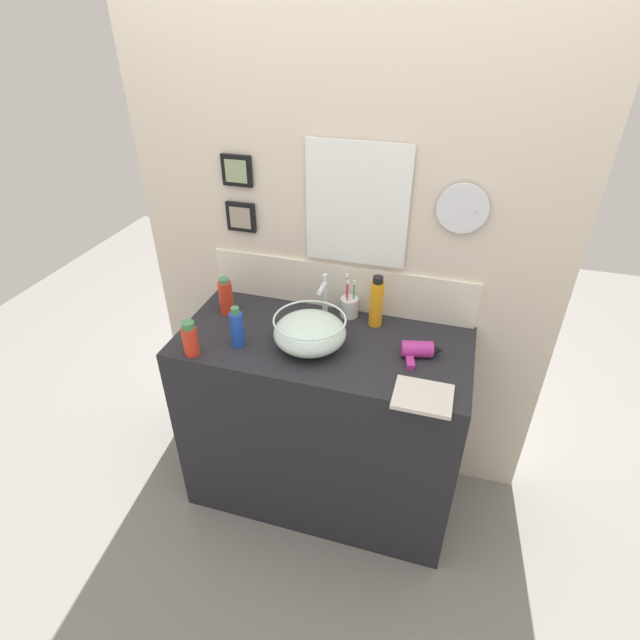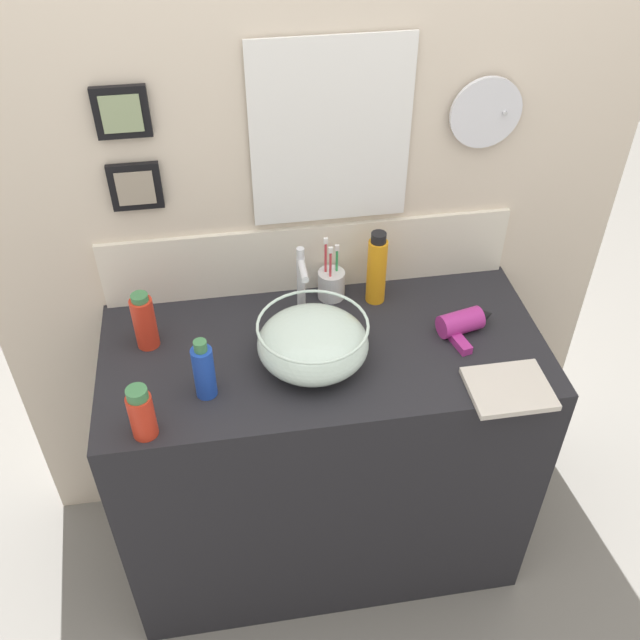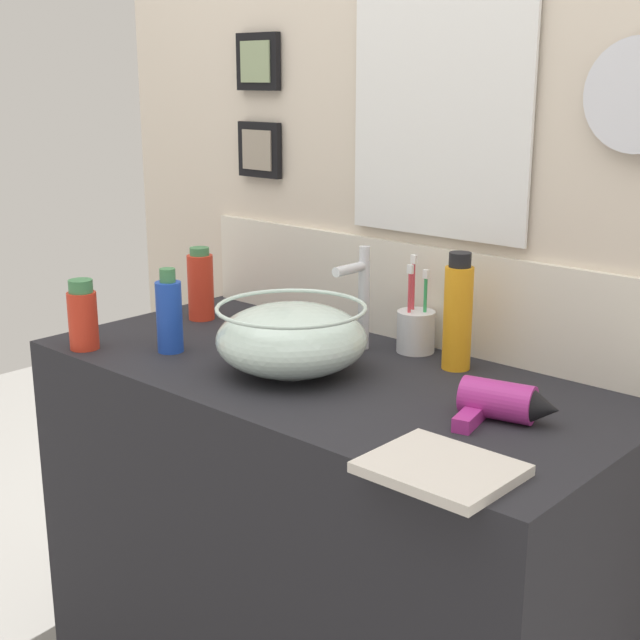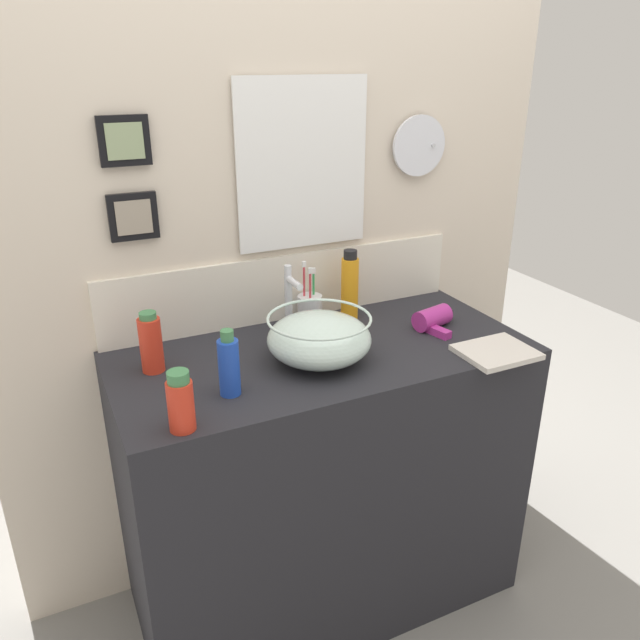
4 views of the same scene
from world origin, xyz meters
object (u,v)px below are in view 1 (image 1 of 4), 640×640
at_px(hair_drier, 420,350).
at_px(soap_dispenser, 237,328).
at_px(toothbrush_cup, 349,306).
at_px(hand_towel, 423,397).
at_px(glass_bowl_sink, 310,332).
at_px(faucet, 324,295).
at_px(spray_bottle, 190,339).
at_px(shampoo_bottle, 226,297).
at_px(lotion_bottle, 376,302).

xyz_separation_m(hair_drier, soap_dispenser, (-0.72, -0.13, 0.05)).
height_order(toothbrush_cup, hand_towel, toothbrush_cup).
distance_m(glass_bowl_sink, faucet, 0.21).
height_order(glass_bowl_sink, spray_bottle, spray_bottle).
bearing_deg(glass_bowl_sink, soap_dispenser, -166.07).
xyz_separation_m(shampoo_bottle, lotion_bottle, (0.65, 0.09, 0.03)).
relative_size(shampoo_bottle, hand_towel, 0.83).
height_order(shampoo_bottle, spray_bottle, shampoo_bottle).
distance_m(soap_dispenser, lotion_bottle, 0.59).
xyz_separation_m(toothbrush_cup, lotion_bottle, (0.12, -0.04, 0.06)).
relative_size(faucet, lotion_bottle, 0.94).
distance_m(toothbrush_cup, spray_bottle, 0.70).
bearing_deg(faucet, toothbrush_cup, 34.04).
xyz_separation_m(faucet, spray_bottle, (-0.43, -0.39, -0.05)).
bearing_deg(soap_dispenser, faucet, 44.40).
bearing_deg(hand_towel, soap_dispenser, 171.51).
distance_m(spray_bottle, soap_dispenser, 0.19).
xyz_separation_m(glass_bowl_sink, spray_bottle, (-0.43, -0.18, 0.00)).
relative_size(soap_dispenser, lotion_bottle, 0.76).
height_order(hair_drier, spray_bottle, spray_bottle).
distance_m(toothbrush_cup, shampoo_bottle, 0.55).
relative_size(soap_dispenser, hand_towel, 0.85).
height_order(glass_bowl_sink, toothbrush_cup, toothbrush_cup).
height_order(shampoo_bottle, hand_towel, shampoo_bottle).
height_order(glass_bowl_sink, lotion_bottle, lotion_bottle).
bearing_deg(spray_bottle, hair_drier, 15.26).
bearing_deg(soap_dispenser, spray_bottle, -143.81).
height_order(faucet, shampoo_bottle, faucet).
relative_size(toothbrush_cup, shampoo_bottle, 1.18).
xyz_separation_m(soap_dispenser, hand_towel, (0.76, -0.11, -0.07)).
relative_size(shampoo_bottle, spray_bottle, 1.15).
bearing_deg(lotion_bottle, spray_bottle, -147.54).
height_order(hair_drier, toothbrush_cup, toothbrush_cup).
bearing_deg(shampoo_bottle, lotion_bottle, 8.18).
height_order(lotion_bottle, hand_towel, lotion_bottle).
height_order(hair_drier, shampoo_bottle, shampoo_bottle).
bearing_deg(hand_towel, spray_bottle, 179.76).
bearing_deg(hair_drier, faucet, 160.99).
xyz_separation_m(faucet, toothbrush_cup, (0.10, 0.06, -0.08)).
xyz_separation_m(hair_drier, lotion_bottle, (-0.21, 0.18, 0.08)).
bearing_deg(lotion_bottle, toothbrush_cup, 163.86).
xyz_separation_m(toothbrush_cup, soap_dispenser, (-0.38, -0.34, 0.03)).
xyz_separation_m(faucet, hair_drier, (0.43, -0.15, -0.09)).
distance_m(shampoo_bottle, hand_towel, 0.97).
bearing_deg(lotion_bottle, soap_dispenser, -148.72).
distance_m(hair_drier, lotion_bottle, 0.29).
relative_size(toothbrush_cup, soap_dispenser, 1.14).
bearing_deg(soap_dispenser, shampoo_bottle, 125.23).
distance_m(glass_bowl_sink, toothbrush_cup, 0.29).
height_order(spray_bottle, lotion_bottle, lotion_bottle).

